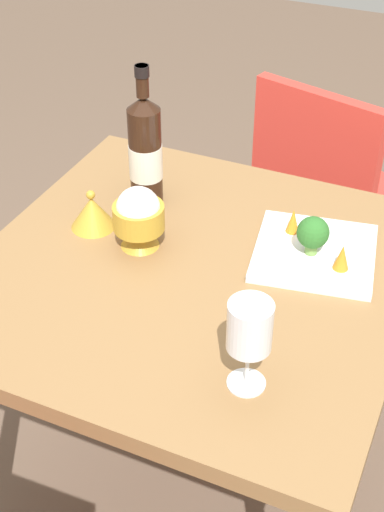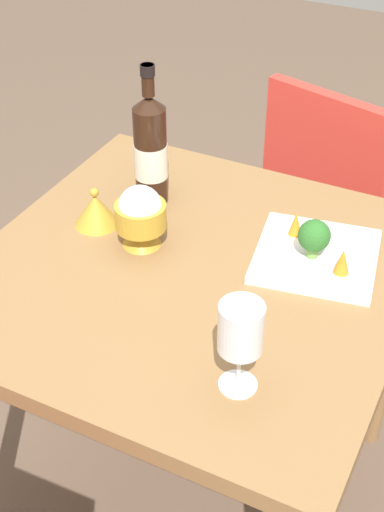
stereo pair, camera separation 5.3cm
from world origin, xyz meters
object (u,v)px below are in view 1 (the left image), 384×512
at_px(serving_plate, 315,253).
at_px(carrot_garnish_right, 293,221).
at_px(wine_bottle, 145,151).
at_px(rice_bowl_lid, 92,212).
at_px(rice_bowl, 139,217).
at_px(chair_by_wall, 323,183).
at_px(carrot_garnish_left, 342,257).
at_px(broccoli_floret, 313,233).
at_px(wine_glass, 250,329).

distance_m(serving_plate, carrot_garnish_right, 0.09).
distance_m(wine_bottle, rice_bowl_lid, 0.18).
bearing_deg(rice_bowl, serving_plate, -162.03).
height_order(chair_by_wall, serving_plate, chair_by_wall).
distance_m(wine_bottle, carrot_garnish_left, 0.50).
bearing_deg(broccoli_floret, rice_bowl, 16.21).
bearing_deg(wine_glass, carrot_garnish_right, -82.18).
distance_m(rice_bowl, broccoli_floret, 0.36).
relative_size(wine_bottle, rice_bowl, 2.35).
height_order(wine_bottle, carrot_garnish_right, wine_bottle).
xyz_separation_m(rice_bowl_lid, broccoli_floret, (-0.48, -0.08, 0.03)).
distance_m(serving_plate, carrot_garnish_left, 0.08).
bearing_deg(carrot_garnish_right, wine_glass, 97.82).
xyz_separation_m(broccoli_floret, carrot_garnish_right, (0.06, -0.06, -0.02)).
xyz_separation_m(serving_plate, carrot_garnish_left, (-0.07, 0.04, 0.04)).
height_order(wine_bottle, wine_glass, wine_bottle).
relative_size(wine_bottle, wine_glass, 1.86).
xyz_separation_m(chair_by_wall, rice_bowl_lid, (0.34, 0.76, 0.26)).
bearing_deg(chair_by_wall, broccoli_floret, -63.24).
distance_m(wine_bottle, broccoli_floret, 0.43).
xyz_separation_m(wine_glass, carrot_garnish_left, (-0.07, -0.36, -0.08)).
xyz_separation_m(chair_by_wall, wine_bottle, (0.28, 0.61, 0.36)).
bearing_deg(rice_bowl, carrot_garnish_right, -151.12).
bearing_deg(broccoli_floret, chair_by_wall, -78.59).
relative_size(chair_by_wall, rice_bowl, 6.00).
distance_m(broccoli_floret, carrot_garnish_right, 0.09).
bearing_deg(broccoli_floret, wine_glass, 90.28).
relative_size(wine_bottle, rice_bowl_lid, 3.34).
bearing_deg(rice_bowl, carrot_garnish_left, -169.84).
xyz_separation_m(wine_glass, rice_bowl, (0.35, -0.29, -0.05)).
distance_m(wine_bottle, carrot_garnish_right, 0.37).
relative_size(rice_bowl, carrot_garnish_left, 2.51).
height_order(serving_plate, broccoli_floret, broccoli_floret).
height_order(serving_plate, carrot_garnish_right, carrot_garnish_right).
distance_m(wine_bottle, serving_plate, 0.44).
distance_m(rice_bowl_lid, carrot_garnish_right, 0.44).
distance_m(broccoli_floret, carrot_garnish_left, 0.08).
bearing_deg(rice_bowl_lid, serving_plate, -169.00).
relative_size(chair_by_wall, rice_bowl_lid, 8.50).
bearing_deg(wine_glass, chair_by_wall, -82.59).
height_order(chair_by_wall, rice_bowl, rice_bowl).
bearing_deg(rice_bowl, rice_bowl_lid, -9.45).
height_order(wine_glass, carrot_garnish_right, wine_glass).
relative_size(rice_bowl, broccoli_floret, 1.65).
distance_m(wine_glass, broccoli_floret, 0.39).
bearing_deg(rice_bowl_lid, carrot_garnish_right, -161.64).
xyz_separation_m(chair_by_wall, carrot_garnish_right, (-0.08, 0.62, 0.27)).
xyz_separation_m(rice_bowl_lid, carrot_garnish_left, (-0.55, -0.05, 0.01)).
relative_size(chair_by_wall, wine_glass, 4.75).
relative_size(chair_by_wall, carrot_garnish_right, 15.11).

